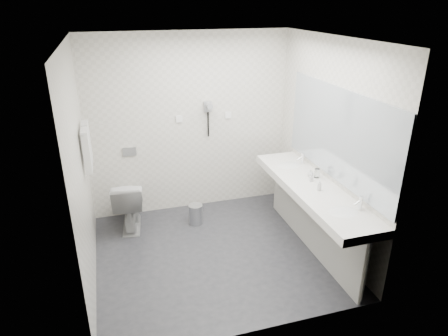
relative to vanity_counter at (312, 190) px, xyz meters
name	(u,v)px	position (x,y,z in m)	size (l,w,h in m)	color
floor	(216,253)	(-1.12, 0.20, -0.80)	(2.80, 2.80, 0.00)	#2A2A2F
ceiling	(214,39)	(-1.12, 0.20, 1.70)	(2.80, 2.80, 0.00)	white
wall_back	(190,125)	(-1.12, 1.50, 0.45)	(2.80, 2.80, 0.00)	silver
wall_front	(257,214)	(-1.12, -1.10, 0.45)	(2.80, 2.80, 0.00)	silver
wall_left	(81,172)	(-2.52, 0.20, 0.45)	(2.60, 2.60, 0.00)	silver
wall_right	(328,146)	(0.27, 0.20, 0.45)	(2.60, 2.60, 0.00)	silver
vanity_counter	(312,190)	(0.00, 0.00, 0.00)	(0.55, 2.20, 0.10)	white
vanity_panel	(311,221)	(0.02, 0.00, -0.42)	(0.03, 2.15, 0.75)	#9B9A93
vanity_post_near	(364,272)	(0.05, -1.04, -0.42)	(0.06, 0.06, 0.75)	silver
vanity_post_far	(279,185)	(0.05, 1.04, -0.42)	(0.06, 0.06, 0.75)	silver
mirror	(338,135)	(0.26, 0.00, 0.65)	(0.02, 2.20, 1.05)	#B2BCC6
basin_near	(343,213)	(0.00, -0.65, 0.04)	(0.40, 0.31, 0.05)	white
basin_far	(289,166)	(0.00, 0.65, 0.04)	(0.40, 0.31, 0.05)	white
faucet_near	(361,203)	(0.19, -0.65, 0.12)	(0.04, 0.04, 0.15)	silver
faucet_far	(303,158)	(0.19, 0.65, 0.12)	(0.04, 0.04, 0.15)	silver
soap_bottle_a	(311,178)	(0.04, 0.12, 0.10)	(0.04, 0.04, 0.09)	beige
soap_bottle_b	(310,173)	(0.10, 0.25, 0.10)	(0.07, 0.07, 0.09)	beige
soap_bottle_c	(319,185)	(0.01, -0.13, 0.11)	(0.05, 0.05, 0.13)	beige
glass_left	(317,173)	(0.16, 0.19, 0.11)	(0.06, 0.06, 0.11)	silver
toilet	(129,203)	(-2.06, 1.13, -0.45)	(0.40, 0.70, 0.71)	white
flush_plate	(129,152)	(-1.98, 1.49, 0.15)	(0.18, 0.02, 0.12)	#B2B5BA
pedal_bin	(196,215)	(-1.20, 0.96, -0.67)	(0.19, 0.19, 0.27)	#B2B5BA
bin_lid	(195,206)	(-1.20, 0.96, -0.53)	(0.19, 0.19, 0.01)	#B2B5BA
towel_rail	(83,128)	(-2.47, 0.75, 0.75)	(0.02, 0.02, 0.62)	silver
towel_near	(87,151)	(-2.46, 0.61, 0.53)	(0.07, 0.24, 0.48)	silver
towel_far	(87,143)	(-2.46, 0.89, 0.53)	(0.07, 0.24, 0.48)	silver
dryer_cradle	(208,107)	(-0.88, 1.47, 0.70)	(0.10, 0.04, 0.14)	gray
dryer_barrel	(209,106)	(-0.88, 1.40, 0.73)	(0.08, 0.08, 0.14)	gray
dryer_cord	(208,124)	(-0.88, 1.46, 0.45)	(0.02, 0.02, 0.35)	black
switch_plate_a	(179,119)	(-1.27, 1.49, 0.55)	(0.09, 0.02, 0.09)	white
switch_plate_b	(228,115)	(-0.57, 1.49, 0.55)	(0.09, 0.02, 0.09)	white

